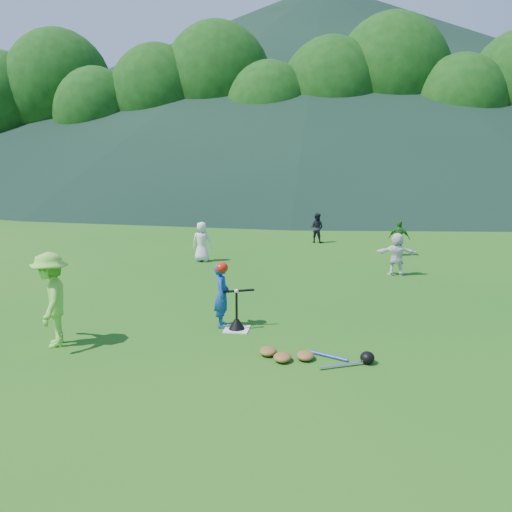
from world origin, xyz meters
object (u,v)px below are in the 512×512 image
at_px(fielder_d, 397,254).
at_px(batting_tee, 237,323).
at_px(batter_child, 222,295).
at_px(fielder_b, 317,228).
at_px(equipment_pile, 305,356).
at_px(fielder_a, 202,242).
at_px(fielder_c, 399,238).
at_px(home_plate, 237,329).
at_px(adult_coach, 51,300).

xyz_separation_m(fielder_d, batting_tee, (-3.47, -4.92, -0.45)).
relative_size(batter_child, fielder_d, 1.04).
bearing_deg(fielder_b, batting_tee, 104.26).
bearing_deg(batter_child, equipment_pile, -137.97).
bearing_deg(fielder_a, fielder_b, -130.36).
bearing_deg(fielder_d, fielder_c, -97.36).
xyz_separation_m(home_plate, batter_child, (-0.30, 0.16, 0.59)).
xyz_separation_m(batter_child, fielder_d, (3.77, 4.76, -0.02)).
distance_m(fielder_b, batting_tee, 10.07).
xyz_separation_m(fielder_a, fielder_b, (3.38, 4.01, -0.05)).
height_order(home_plate, batting_tee, batting_tee).
bearing_deg(fielder_c, equipment_pile, 92.35).
height_order(home_plate, adult_coach, adult_coach).
bearing_deg(fielder_c, home_plate, 81.79).
bearing_deg(batting_tee, fielder_d, 54.82).
bearing_deg(equipment_pile, fielder_a, 115.80).
distance_m(fielder_b, equipment_pile, 11.21).
bearing_deg(equipment_pile, fielder_c, 73.92).
relative_size(fielder_b, fielder_c, 0.98).
xyz_separation_m(fielder_a, fielder_c, (6.08, 1.82, -0.04)).
height_order(home_plate, equipment_pile, equipment_pile).
height_order(fielder_a, equipment_pile, fielder_a).
bearing_deg(batting_tee, batter_child, 152.03).
xyz_separation_m(batter_child, equipment_pile, (1.62, -1.38, -0.54)).
bearing_deg(batter_child, home_plate, -125.52).
bearing_deg(fielder_a, adult_coach, 83.98).
relative_size(home_plate, batter_child, 0.37).
xyz_separation_m(adult_coach, fielder_a, (0.74, 7.17, -0.19)).
bearing_deg(fielder_b, fielder_a, 71.01).
distance_m(batter_child, fielder_b, 9.94).
distance_m(adult_coach, fielder_b, 11.92).
bearing_deg(batting_tee, fielder_b, 83.04).
bearing_deg(adult_coach, fielder_c, 120.42).
distance_m(home_plate, fielder_a, 6.39).
distance_m(batter_child, equipment_pile, 2.19).
xyz_separation_m(fielder_b, fielder_c, (2.70, -2.19, 0.01)).
bearing_deg(adult_coach, fielder_d, 111.39).
distance_m(home_plate, batting_tee, 0.12).
distance_m(fielder_a, fielder_d, 5.73).
xyz_separation_m(fielder_b, equipment_pile, (0.10, -11.20, -0.49)).
relative_size(home_plate, fielder_a, 0.37).
xyz_separation_m(fielder_b, fielder_d, (2.25, -5.07, 0.03)).
xyz_separation_m(adult_coach, batting_tee, (2.90, 1.19, -0.67)).
distance_m(fielder_b, fielder_d, 5.55).
height_order(home_plate, fielder_b, fielder_b).
xyz_separation_m(home_plate, equipment_pile, (1.31, -1.22, 0.06)).
xyz_separation_m(home_plate, fielder_b, (1.22, 9.99, 0.54)).
xyz_separation_m(adult_coach, fielder_d, (6.37, 6.11, -0.21)).
height_order(fielder_b, fielder_c, fielder_c).
relative_size(home_plate, equipment_pile, 0.25).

